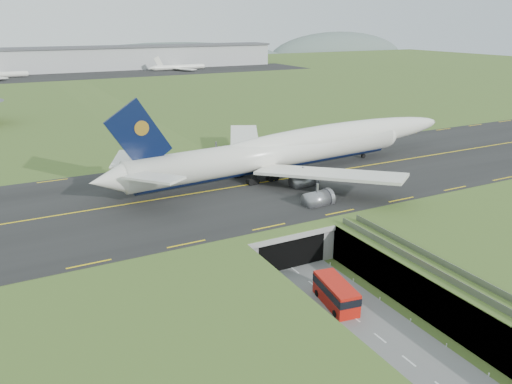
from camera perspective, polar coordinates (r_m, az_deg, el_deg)
ground at (r=74.87m, az=7.36°, el=-11.24°), size 900.00×900.00×0.00m
airfield_deck at (r=73.42m, az=7.46°, el=-9.21°), size 800.00×800.00×6.00m
trench_road at (r=69.76m, az=10.96°, el=-13.82°), size 12.00×75.00×0.20m
taxiway at (r=98.70m, az=-3.39°, el=0.40°), size 800.00×44.00×0.18m
tunnel_portal at (r=86.03m, az=1.13°, el=-4.41°), size 17.00×22.30×6.00m
guideway at (r=67.45m, az=25.06°, el=-11.47°), size 3.00×53.00×7.05m
jumbo_jet at (r=109.34m, az=4.86°, el=5.01°), size 90.18×58.59×19.45m
shuttle_tram at (r=71.05m, az=9.12°, el=-11.37°), size 4.45×8.85×3.43m
cargo_terminal at (r=354.75m, az=-22.00°, el=13.86°), size 320.00×67.00×15.60m
distant_hills at (r=495.00m, az=-15.93°, el=13.47°), size 700.00×91.00×60.00m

